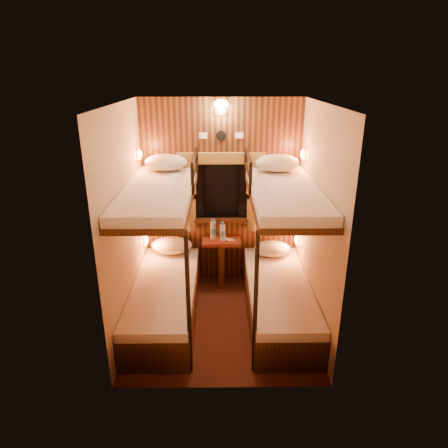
{
  "coord_description": "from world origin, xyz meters",
  "views": [
    {
      "loc": [
        -0.01,
        -3.9,
        2.68
      ],
      "look_at": [
        0.03,
        0.15,
        1.13
      ],
      "focal_mm": 32.0,
      "sensor_mm": 36.0,
      "label": 1
    }
  ],
  "objects_px": {
    "bunk_right": "(279,274)",
    "bottle_left": "(213,230)",
    "bottle_right": "(223,232)",
    "table": "(222,256)",
    "bunk_left": "(164,274)"
  },
  "relations": [
    {
      "from": "table",
      "to": "bottle_left",
      "type": "bearing_deg",
      "value": 166.7
    },
    {
      "from": "table",
      "to": "bottle_left",
      "type": "xyz_separation_m",
      "value": [
        -0.11,
        0.03,
        0.35
      ]
    },
    {
      "from": "bunk_left",
      "to": "table",
      "type": "bearing_deg",
      "value": 50.33
    },
    {
      "from": "bunk_left",
      "to": "bottle_left",
      "type": "xyz_separation_m",
      "value": [
        0.54,
        0.81,
        0.21
      ]
    },
    {
      "from": "bottle_right",
      "to": "bunk_right",
      "type": "bearing_deg",
      "value": -49.75
    },
    {
      "from": "bunk_left",
      "to": "table",
      "type": "relative_size",
      "value": 2.9
    },
    {
      "from": "bunk_left",
      "to": "table",
      "type": "xyz_separation_m",
      "value": [
        0.65,
        0.78,
        -0.14
      ]
    },
    {
      "from": "bottle_left",
      "to": "bottle_right",
      "type": "height_order",
      "value": "bottle_left"
    },
    {
      "from": "bunk_right",
      "to": "bottle_right",
      "type": "relative_size",
      "value": 7.57
    },
    {
      "from": "bunk_right",
      "to": "table",
      "type": "height_order",
      "value": "bunk_right"
    },
    {
      "from": "bottle_right",
      "to": "bunk_left",
      "type": "bearing_deg",
      "value": -131.55
    },
    {
      "from": "bottle_left",
      "to": "bunk_left",
      "type": "bearing_deg",
      "value": -123.85
    },
    {
      "from": "bottle_right",
      "to": "table",
      "type": "bearing_deg",
      "value": 114.0
    },
    {
      "from": "bottle_left",
      "to": "bottle_right",
      "type": "distance_m",
      "value": 0.14
    },
    {
      "from": "bunk_right",
      "to": "bottle_left",
      "type": "height_order",
      "value": "bunk_right"
    }
  ]
}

